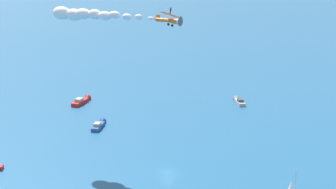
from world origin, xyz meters
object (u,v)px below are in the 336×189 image
at_px(wingwalker_lead, 170,11).
at_px(motorboat_offshore, 99,125).
at_px(motorboat_outer_ring_a, 239,101).
at_px(motorboat_mid_cluster, 82,101).
at_px(biplane_lead, 169,20).

bearing_deg(wingwalker_lead, motorboat_offshore, -117.90).
height_order(motorboat_outer_ring_a, wingwalker_lead, wingwalker_lead).
xyz_separation_m(motorboat_offshore, motorboat_mid_cluster, (-19.02, -21.85, 0.12)).
xyz_separation_m(motorboat_outer_ring_a, wingwalker_lead, (66.44, 6.28, 40.07)).
bearing_deg(motorboat_offshore, wingwalker_lead, 62.10).
height_order(motorboat_offshore, wingwalker_lead, wingwalker_lead).
distance_m(motorboat_outer_ring_a, biplane_lead, 77.26).
bearing_deg(motorboat_mid_cluster, biplane_lead, 56.26).
xyz_separation_m(motorboat_mid_cluster, motorboat_outer_ring_a, (-28.19, 51.87, -0.13)).
distance_m(motorboat_mid_cluster, wingwalker_lead, 80.25).
bearing_deg(motorboat_offshore, motorboat_mid_cluster, -131.03).
bearing_deg(motorboat_mid_cluster, motorboat_outer_ring_a, 118.52).
distance_m(biplane_lead, wingwalker_lead, 2.19).
bearing_deg(wingwalker_lead, biplane_lead, -4.40).
relative_size(motorboat_offshore, wingwalker_lead, 5.35).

